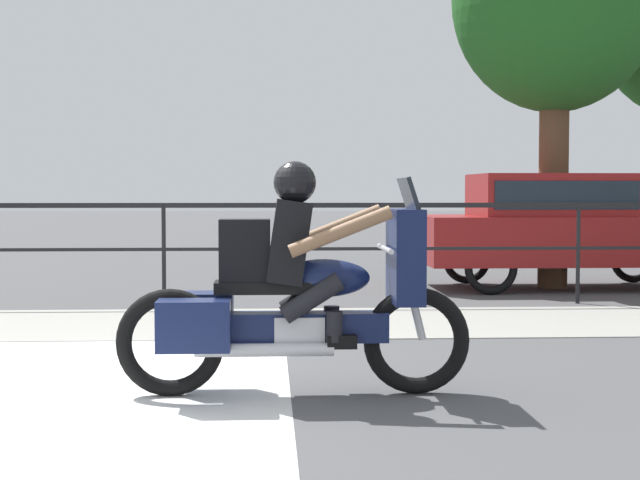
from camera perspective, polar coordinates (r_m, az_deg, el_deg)
ground_plane at (r=7.15m, az=-13.34°, el=-8.48°), size 120.00×120.00×0.00m
sidewalk_band at (r=10.47m, az=-9.99°, el=-4.81°), size 44.00×2.40×0.01m
crosswalk_band at (r=6.98m, az=-14.61°, el=-8.74°), size 3.08×6.00×0.01m
fence_railing at (r=11.99m, az=-9.09°, el=0.87°), size 36.00×0.05×1.25m
motorcycle at (r=6.69m, az=-1.47°, el=-3.01°), size 2.42×0.76×1.60m
parked_car at (r=14.38m, az=13.85°, el=0.96°), size 4.14×1.76×1.64m
tree_behind_car at (r=14.68m, az=13.55°, el=13.35°), size 2.94×2.94×5.75m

